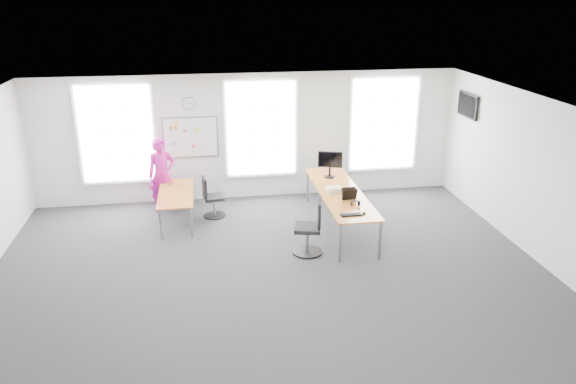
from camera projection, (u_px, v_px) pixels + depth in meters
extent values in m
plane|color=#242429|center=(271.00, 274.00, 10.07)|extent=(10.00, 10.00, 0.00)
plane|color=white|center=(269.00, 109.00, 9.04)|extent=(10.00, 10.00, 0.00)
plane|color=white|center=(248.00, 137.00, 13.26)|extent=(10.00, 0.00, 10.00)
plane|color=white|center=(319.00, 329.00, 5.85)|extent=(10.00, 0.00, 10.00)
plane|color=white|center=(540.00, 181.00, 10.29)|extent=(0.00, 10.00, 10.00)
cube|color=silver|center=(117.00, 134.00, 12.72)|extent=(1.60, 0.06, 2.20)
cube|color=silver|center=(261.00, 129.00, 13.21)|extent=(1.60, 0.06, 2.20)
cube|color=silver|center=(383.00, 124.00, 13.65)|extent=(1.60, 0.06, 2.20)
cube|color=#D87A3D|center=(340.00, 192.00, 11.76)|extent=(0.88, 3.31, 0.03)
cylinder|color=gray|center=(340.00, 243.00, 10.37)|extent=(0.06, 0.06, 0.77)
cylinder|color=gray|center=(380.00, 240.00, 10.48)|extent=(0.06, 0.06, 0.77)
cylinder|color=gray|center=(308.00, 186.00, 13.32)|extent=(0.06, 0.06, 0.77)
cylinder|color=gray|center=(339.00, 184.00, 13.44)|extent=(0.06, 0.06, 0.77)
cube|color=#D87A3D|center=(176.00, 193.00, 12.07)|extent=(0.74, 1.85, 0.03)
cylinder|color=gray|center=(160.00, 224.00, 11.34)|extent=(0.05, 0.05, 0.65)
cylinder|color=gray|center=(191.00, 223.00, 11.43)|extent=(0.05, 0.05, 0.65)
cylinder|color=gray|center=(164.00, 195.00, 12.95)|extent=(0.05, 0.05, 0.65)
cylinder|color=gray|center=(192.00, 193.00, 13.04)|extent=(0.05, 0.05, 0.65)
cylinder|color=black|center=(307.00, 252.00, 10.87)|extent=(0.58, 0.58, 0.03)
cylinder|color=gray|center=(308.00, 240.00, 10.78)|extent=(0.07, 0.07, 0.47)
cube|color=black|center=(308.00, 228.00, 10.69)|extent=(0.59, 0.59, 0.08)
cube|color=black|center=(320.00, 213.00, 10.57)|extent=(0.16, 0.47, 0.50)
cylinder|color=black|center=(215.00, 216.00, 12.58)|extent=(0.50, 0.50, 0.03)
cylinder|color=gray|center=(214.00, 207.00, 12.51)|extent=(0.06, 0.06, 0.40)
cube|color=black|center=(214.00, 197.00, 12.43)|extent=(0.48, 0.48, 0.07)
cube|color=black|center=(204.00, 187.00, 12.29)|extent=(0.11, 0.40, 0.43)
imported|color=#C3188F|center=(162.00, 175.00, 12.66)|extent=(0.69, 0.53, 1.69)
cube|color=white|center=(191.00, 137.00, 13.02)|extent=(1.20, 0.03, 0.90)
cylinder|color=gray|center=(188.00, 103.00, 12.74)|extent=(0.30, 0.04, 0.30)
cube|color=black|center=(468.00, 105.00, 12.79)|extent=(0.06, 0.90, 0.55)
cube|color=black|center=(351.00, 215.00, 10.54)|extent=(0.41, 0.16, 0.02)
ellipsoid|color=black|center=(364.00, 213.00, 10.59)|extent=(0.09, 0.12, 0.04)
cylinder|color=black|center=(359.00, 209.00, 10.82)|extent=(0.08, 0.08, 0.01)
cylinder|color=black|center=(352.00, 204.00, 10.99)|extent=(0.04, 0.09, 0.09)
cylinder|color=black|center=(359.00, 203.00, 11.01)|extent=(0.04, 0.09, 0.09)
cylinder|color=gold|center=(352.00, 204.00, 10.99)|extent=(0.01, 0.10, 0.10)
cube|color=black|center=(355.00, 201.00, 10.98)|extent=(0.16, 0.02, 0.02)
cube|color=black|center=(349.00, 193.00, 11.31)|extent=(0.31, 0.10, 0.25)
cube|color=orange|center=(350.00, 195.00, 11.25)|extent=(0.29, 0.11, 0.22)
cube|color=black|center=(350.00, 195.00, 11.23)|extent=(0.31, 0.11, 0.24)
cube|color=beige|center=(334.00, 190.00, 11.72)|extent=(0.32, 0.25, 0.11)
cylinder|color=black|center=(330.00, 177.00, 12.64)|extent=(0.22, 0.22, 0.02)
cylinder|color=black|center=(330.00, 172.00, 12.60)|extent=(0.04, 0.04, 0.22)
cube|color=black|center=(330.00, 159.00, 12.48)|extent=(0.53, 0.19, 0.36)
cube|color=black|center=(330.00, 160.00, 12.46)|extent=(0.48, 0.15, 0.32)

